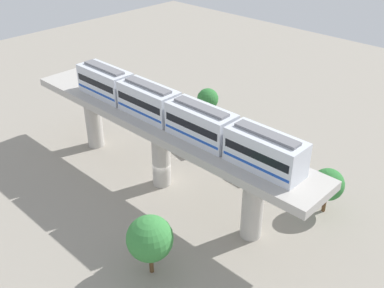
% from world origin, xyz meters
% --- Properties ---
extents(ground_plane, '(120.00, 120.00, 0.00)m').
position_xyz_m(ground_plane, '(0.00, 0.00, 0.00)').
color(ground_plane, gray).
extents(viaduct, '(5.20, 35.80, 7.54)m').
position_xyz_m(viaduct, '(0.00, 0.00, 5.90)').
color(viaduct, '#B7B2AA').
rests_on(viaduct, ground).
extents(train, '(2.64, 27.45, 3.24)m').
position_xyz_m(train, '(0.00, 1.96, 9.07)').
color(train, silver).
rests_on(train, viaduct).
extents(parked_car_yellow, '(2.03, 4.29, 1.76)m').
position_xyz_m(parked_car_yellow, '(-7.56, 5.87, 0.74)').
color(parked_car_yellow, yellow).
rests_on(parked_car_yellow, ground).
extents(parked_car_black, '(2.63, 4.48, 1.76)m').
position_xyz_m(parked_car_black, '(-7.36, -2.02, 0.74)').
color(parked_car_black, black).
rests_on(parked_car_black, ground).
extents(tree_near_viaduct, '(2.82, 2.82, 4.33)m').
position_xyz_m(tree_near_viaduct, '(-14.43, -6.60, 2.90)').
color(tree_near_viaduct, brown).
rests_on(tree_near_viaduct, ground).
extents(tree_mid_lot, '(3.73, 3.73, 5.40)m').
position_xyz_m(tree_mid_lot, '(9.12, 8.54, 3.52)').
color(tree_mid_lot, brown).
rests_on(tree_mid_lot, ground).
extents(tree_far_corner, '(3.07, 3.07, 4.65)m').
position_xyz_m(tree_far_corner, '(-7.61, 14.65, 3.09)').
color(tree_far_corner, brown).
rests_on(tree_far_corner, ground).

